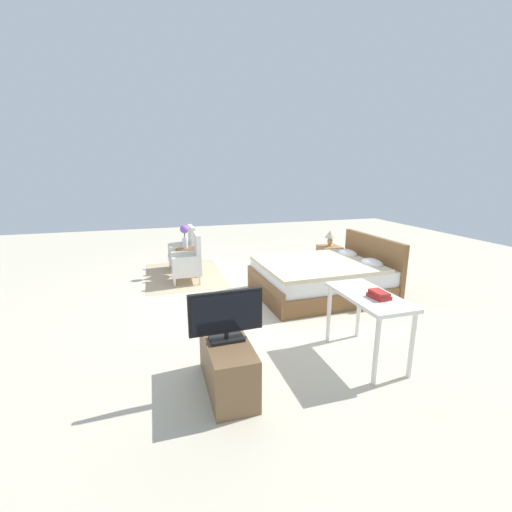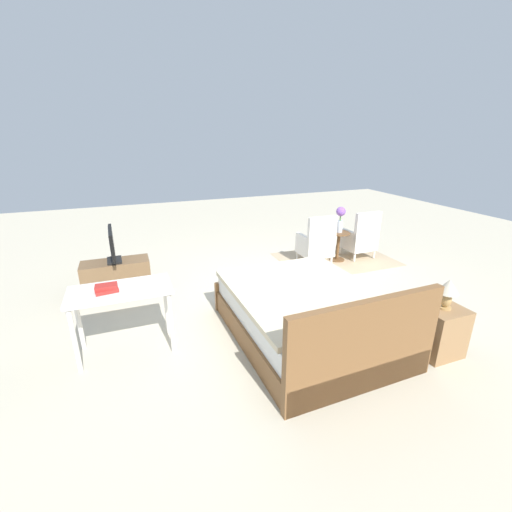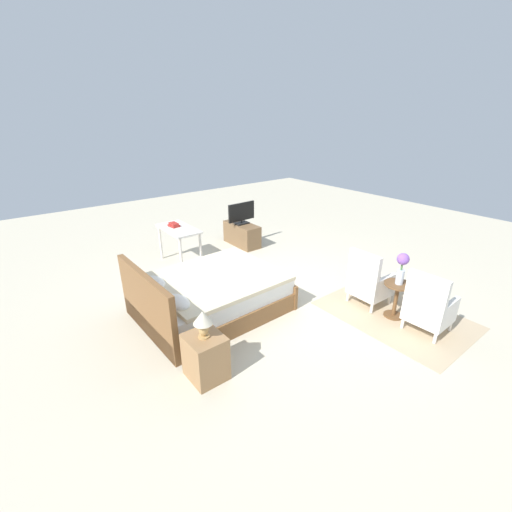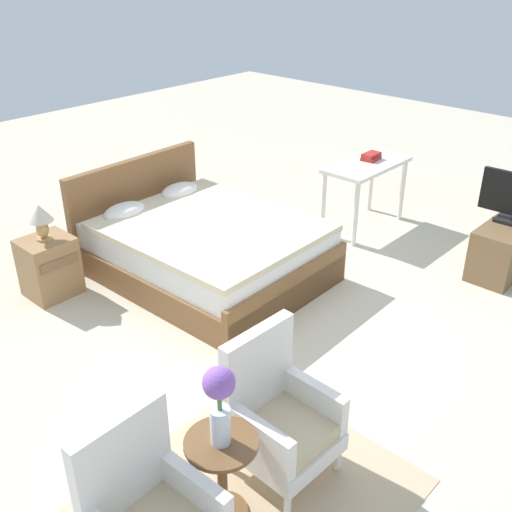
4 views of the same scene
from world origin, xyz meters
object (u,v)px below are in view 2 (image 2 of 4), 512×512
at_px(bed, 308,316).
at_px(tv_flatscreen, 112,245).
at_px(nightstand, 439,331).
at_px(armchair_by_window_left, 360,238).
at_px(armchair_by_window_right, 316,244).
at_px(vanity_desk, 121,298).
at_px(book_stack, 106,288).
at_px(tv_stand, 117,277).
at_px(table_lamp, 448,290).
at_px(flower_vase, 340,217).
at_px(side_table, 338,243).

height_order(bed, tv_flatscreen, tv_flatscreen).
bearing_deg(bed, nightstand, 147.44).
distance_m(armchair_by_window_left, armchair_by_window_right, 0.96).
xyz_separation_m(nightstand, vanity_desk, (3.17, -1.27, 0.37)).
distance_m(bed, book_stack, 2.22).
height_order(vanity_desk, book_stack, book_stack).
distance_m(armchair_by_window_right, tv_stand, 3.42).
height_order(table_lamp, vanity_desk, table_lamp).
height_order(bed, vanity_desk, bed).
xyz_separation_m(tv_stand, tv_flatscreen, (0.00, 0.00, 0.50)).
bearing_deg(armchair_by_window_right, table_lamp, 86.90).
bearing_deg(armchair_by_window_left, book_stack, 20.31).
distance_m(nightstand, book_stack, 3.56).
distance_m(armchair_by_window_left, flower_vase, 0.67).
xyz_separation_m(flower_vase, nightstand, (0.64, 2.88, -0.57)).
distance_m(armchair_by_window_right, vanity_desk, 3.70).
relative_size(flower_vase, book_stack, 2.00).
bearing_deg(tv_flatscreen, vanity_desk, 93.29).
bearing_deg(tv_stand, bed, 134.40).
xyz_separation_m(bed, tv_stand, (2.08, -2.12, -0.04)).
distance_m(side_table, tv_stand, 3.90).
relative_size(side_table, table_lamp, 1.68).
relative_size(armchair_by_window_left, tv_stand, 0.96).
relative_size(bed, tv_flatscreen, 3.05).
bearing_deg(flower_vase, armchair_by_window_right, 1.63).
relative_size(armchair_by_window_left, flower_vase, 1.93).
relative_size(side_table, flower_vase, 1.16).
bearing_deg(book_stack, flower_vase, -157.27).
height_order(side_table, vanity_desk, vanity_desk).
bearing_deg(armchair_by_window_left, table_lamp, 68.76).
bearing_deg(bed, book_stack, -12.79).
height_order(armchair_by_window_right, book_stack, armchair_by_window_right).
bearing_deg(side_table, table_lamp, 77.57).
bearing_deg(nightstand, table_lamp, 90.00).
bearing_deg(tv_stand, armchair_by_window_right, 179.88).
xyz_separation_m(flower_vase, book_stack, (3.93, 1.65, -0.05)).
xyz_separation_m(armchair_by_window_right, tv_flatscreen, (3.42, -0.01, 0.38)).
distance_m(tv_stand, vanity_desk, 1.66).
bearing_deg(nightstand, tv_flatscreen, -41.39).
height_order(table_lamp, book_stack, table_lamp).
bearing_deg(tv_stand, vanity_desk, 93.21).
xyz_separation_m(side_table, book_stack, (3.93, 1.65, 0.45)).
distance_m(tv_stand, book_stack, 1.73).
relative_size(table_lamp, tv_stand, 0.34).
height_order(bed, armchair_by_window_left, bed).
distance_m(tv_stand, tv_flatscreen, 0.50).
bearing_deg(bed, tv_flatscreen, -45.57).
bearing_deg(flower_vase, table_lamp, 77.57).
distance_m(armchair_by_window_left, vanity_desk, 4.58).
height_order(armchair_by_window_left, tv_stand, armchair_by_window_left).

